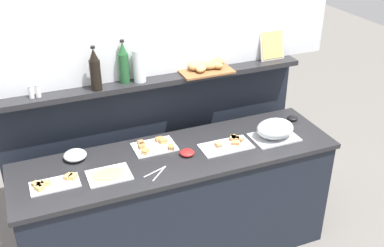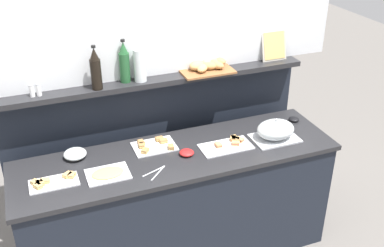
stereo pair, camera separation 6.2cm
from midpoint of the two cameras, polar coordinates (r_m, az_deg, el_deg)
name	(u,v)px [view 2 (the right image)]	position (r m, az deg, el deg)	size (l,w,h in m)	color
ground_plane	(157,207)	(4.25, -3.93, -10.28)	(12.00, 12.00, 0.00)	slate
buffet_counter	(178,206)	(3.52, -1.18, -10.12)	(2.30, 0.65, 0.92)	black
back_ledge_unit	(157,147)	(3.78, -3.82, -2.88)	(2.36, 0.22, 1.33)	black
sandwich_platter_rear	(154,146)	(3.34, -4.16, -2.74)	(0.30, 0.22, 0.04)	white
sandwich_platter_front	(52,182)	(3.08, -16.29, -6.92)	(0.31, 0.16, 0.04)	silver
sandwich_platter_side	(228,145)	(3.35, 5.00, -2.62)	(0.37, 0.19, 0.04)	silver
cold_cuts_platter	(108,174)	(3.08, -9.77, -6.11)	(0.28, 0.21, 0.02)	silver
serving_cloche	(275,130)	(3.46, 10.75, -0.84)	(0.34, 0.24, 0.17)	#B7BABF
glass_bowl_large	(75,154)	(3.29, -13.69, -3.71)	(0.16, 0.16, 0.06)	silver
condiment_bowl_teal	(187,153)	(3.23, -0.12, -3.62)	(0.10, 0.10, 0.04)	red
condiment_bowl_dark	(294,119)	(3.77, 12.91, 0.53)	(0.08, 0.08, 0.03)	black
serving_tongs	(156,172)	(3.06, -3.86, -6.00)	(0.18, 0.14, 0.01)	#B7BABF
wine_bottle_dark	(96,70)	(3.25, -11.26, 6.52)	(0.08, 0.08, 0.32)	black
wine_bottle_green	(124,63)	(3.34, -7.82, 7.40)	(0.08, 0.08, 0.32)	#23562D
salt_shaker	(32,91)	(3.28, -18.63, 3.86)	(0.03, 0.03, 0.09)	white
pepper_shaker	(39,90)	(3.28, -17.87, 3.99)	(0.03, 0.03, 0.09)	white
bread_basket	(208,65)	(3.57, 2.43, 7.20)	(0.40, 0.29, 0.08)	brown
framed_picture	(274,45)	(3.80, 10.54, 9.44)	(0.21, 0.07, 0.24)	#B2AD9E
water_carafe	(140,65)	(3.35, -5.92, 7.14)	(0.09, 0.09, 0.24)	silver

